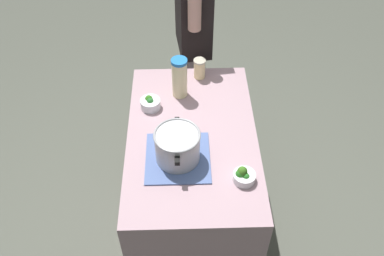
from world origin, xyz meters
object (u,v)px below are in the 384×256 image
(cooking_pot, at_px, (177,146))
(broccoli_bowl_front, at_px, (150,103))
(mason_jar, at_px, (199,68))
(broccoli_bowl_center, at_px, (243,176))
(person_cook, at_px, (193,42))
(lemonade_pitcher, at_px, (180,78))

(cooking_pot, distance_m, broccoli_bowl_front, 0.41)
(mason_jar, height_order, broccoli_bowl_front, mason_jar)
(broccoli_bowl_center, relative_size, person_cook, 0.07)
(broccoli_bowl_center, bearing_deg, broccoli_bowl_front, 41.56)
(mason_jar, bearing_deg, lemonade_pitcher, 142.85)
(mason_jar, relative_size, person_cook, 0.08)
(mason_jar, relative_size, broccoli_bowl_front, 1.10)
(lemonade_pitcher, bearing_deg, broccoli_bowl_center, -154.74)
(mason_jar, distance_m, person_cook, 0.38)
(lemonade_pitcher, xyz_separation_m, broccoli_bowl_center, (-0.63, -0.30, -0.09))
(lemonade_pitcher, distance_m, mason_jar, 0.21)
(cooking_pot, xyz_separation_m, lemonade_pitcher, (0.49, -0.01, 0.03))
(person_cook, bearing_deg, lemonade_pitcher, 170.02)
(lemonade_pitcher, relative_size, broccoli_bowl_front, 2.18)
(lemonade_pitcher, xyz_separation_m, broccoli_bowl_front, (-0.11, 0.17, -0.09))
(cooking_pot, bearing_deg, broccoli_bowl_front, 21.83)
(broccoli_bowl_center, bearing_deg, mason_jar, 12.70)
(cooking_pot, distance_m, person_cook, 1.03)
(mason_jar, distance_m, broccoli_bowl_center, 0.81)
(broccoli_bowl_center, distance_m, person_cook, 1.19)
(mason_jar, height_order, person_cook, person_cook)
(cooking_pot, xyz_separation_m, person_cook, (1.02, -0.11, -0.10))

